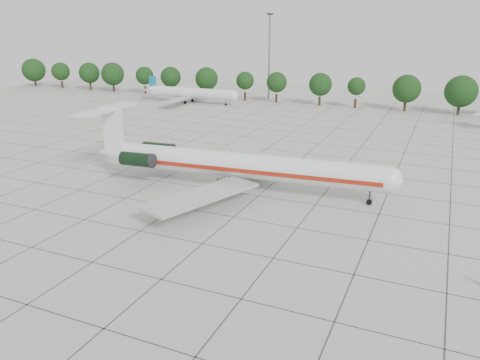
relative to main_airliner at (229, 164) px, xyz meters
The scene contains 6 objects.
ground 10.97m from the main_airliner, 61.94° to the right, with size 260.00×260.00×0.00m, color #B6B6AE.
apron_joints 8.48m from the main_airliner, 50.49° to the left, with size 170.00×170.00×0.02m, color #383838.
main_airliner is the anchor object (origin of this frame).
bg_airliner_b 77.74m from the main_airliner, 123.51° to the left, with size 28.24×27.20×7.40m.
tree_line 76.23m from the main_airliner, 95.14° to the left, with size 249.86×8.44×10.22m.
floodlight_mast 87.26m from the main_airliner, 106.87° to the left, with size 1.60×1.60×25.45m.
Camera 1 is at (21.86, -47.58, 22.17)m, focal length 35.00 mm.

